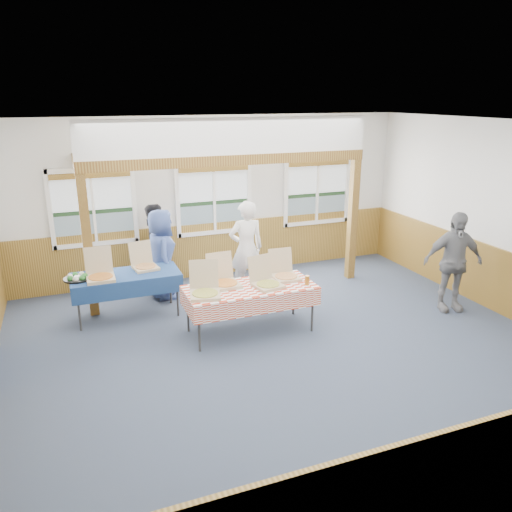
{
  "coord_description": "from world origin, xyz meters",
  "views": [
    {
      "loc": [
        -2.72,
        -5.97,
        3.57
      ],
      "look_at": [
        -0.05,
        1.0,
        1.14
      ],
      "focal_mm": 35.0,
      "sensor_mm": 36.0,
      "label": 1
    }
  ],
  "objects_px": {
    "woman_white": "(246,249)",
    "man_blue": "(162,254)",
    "table_right": "(250,290)",
    "table_left": "(126,277)",
    "person_grey": "(453,262)",
    "woman_black": "(153,247)"
  },
  "relations": [
    {
      "from": "woman_black",
      "to": "person_grey",
      "type": "relative_size",
      "value": 0.95
    },
    {
      "from": "table_left",
      "to": "man_blue",
      "type": "height_order",
      "value": "man_blue"
    },
    {
      "from": "table_left",
      "to": "woman_black",
      "type": "bearing_deg",
      "value": 41.14
    },
    {
      "from": "person_grey",
      "to": "man_blue",
      "type": "bearing_deg",
      "value": 169.06
    },
    {
      "from": "woman_black",
      "to": "man_blue",
      "type": "height_order",
      "value": "woman_black"
    },
    {
      "from": "man_blue",
      "to": "person_grey",
      "type": "distance_m",
      "value": 5.07
    },
    {
      "from": "table_right",
      "to": "man_blue",
      "type": "distance_m",
      "value": 2.15
    },
    {
      "from": "table_right",
      "to": "woman_black",
      "type": "xyz_separation_m",
      "value": [
        -1.06,
        2.38,
        0.12
      ]
    },
    {
      "from": "woman_black",
      "to": "woman_white",
      "type": "bearing_deg",
      "value": 125.83
    },
    {
      "from": "woman_black",
      "to": "table_right",
      "type": "bearing_deg",
      "value": 89.97
    },
    {
      "from": "table_right",
      "to": "woman_black",
      "type": "relative_size",
      "value": 1.32
    },
    {
      "from": "woman_white",
      "to": "person_grey",
      "type": "relative_size",
      "value": 1.03
    },
    {
      "from": "table_left",
      "to": "table_right",
      "type": "xyz_separation_m",
      "value": [
        1.72,
        -1.27,
        0.01
      ]
    },
    {
      "from": "table_right",
      "to": "woman_black",
      "type": "height_order",
      "value": "woman_black"
    },
    {
      "from": "woman_white",
      "to": "man_blue",
      "type": "xyz_separation_m",
      "value": [
        -1.47,
        0.41,
        -0.06
      ]
    },
    {
      "from": "woman_white",
      "to": "man_blue",
      "type": "bearing_deg",
      "value": -13.3
    },
    {
      "from": "man_blue",
      "to": "person_grey",
      "type": "height_order",
      "value": "person_grey"
    },
    {
      "from": "woman_white",
      "to": "man_blue",
      "type": "height_order",
      "value": "woman_white"
    },
    {
      "from": "table_left",
      "to": "man_blue",
      "type": "xyz_separation_m",
      "value": [
        0.72,
        0.63,
        0.13
      ]
    },
    {
      "from": "woman_black",
      "to": "man_blue",
      "type": "bearing_deg",
      "value": 73.8
    },
    {
      "from": "woman_white",
      "to": "person_grey",
      "type": "bearing_deg",
      "value": 150.16
    },
    {
      "from": "woman_black",
      "to": "person_grey",
      "type": "height_order",
      "value": "person_grey"
    }
  ]
}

